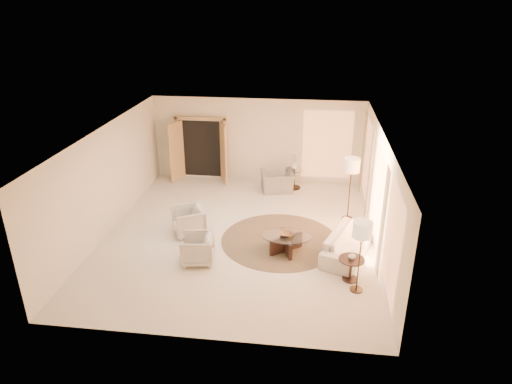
# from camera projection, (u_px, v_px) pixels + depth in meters

# --- Properties ---
(room) EXTENTS (7.04, 8.04, 2.83)m
(room) POSITION_uv_depth(u_px,v_px,m) (238.00, 187.00, 11.53)
(room) COLOR #EEE4CD
(room) RESTS_ON ground
(windows_right) EXTENTS (0.10, 6.40, 2.40)m
(windows_right) POSITION_uv_depth(u_px,v_px,m) (377.00, 194.00, 11.25)
(windows_right) COLOR #F99D63
(windows_right) RESTS_ON room
(window_back_corner) EXTENTS (1.70, 0.10, 2.40)m
(window_back_corner) POSITION_uv_depth(u_px,v_px,m) (327.00, 145.00, 14.88)
(window_back_corner) COLOR #F99D63
(window_back_corner) RESTS_ON room
(curtains_right) EXTENTS (0.06, 5.20, 2.60)m
(curtains_right) POSITION_uv_depth(u_px,v_px,m) (371.00, 182.00, 12.09)
(curtains_right) COLOR tan
(curtains_right) RESTS_ON room
(french_doors) EXTENTS (1.95, 0.66, 2.16)m
(french_doors) POSITION_uv_depth(u_px,v_px,m) (201.00, 149.00, 15.36)
(french_doors) COLOR tan
(french_doors) RESTS_ON room
(area_rug) EXTENTS (3.86, 3.86, 0.01)m
(area_rug) POSITION_uv_depth(u_px,v_px,m) (280.00, 240.00, 11.83)
(area_rug) COLOR #3A2D1E
(area_rug) RESTS_ON room
(sofa) EXTENTS (1.48, 2.21, 0.60)m
(sofa) POSITION_uv_depth(u_px,v_px,m) (349.00, 243.00, 11.11)
(sofa) COLOR beige
(sofa) RESTS_ON room
(armchair_left) EXTENTS (1.02, 1.04, 0.81)m
(armchair_left) POSITION_uv_depth(u_px,v_px,m) (189.00, 220.00, 12.03)
(armchair_left) COLOR beige
(armchair_left) RESTS_ON room
(armchair_right) EXTENTS (0.79, 0.83, 0.76)m
(armchair_right) POSITION_uv_depth(u_px,v_px,m) (197.00, 248.00, 10.76)
(armchair_right) COLOR beige
(armchair_right) RESTS_ON room
(accent_chair) EXTENTS (1.12, 0.86, 0.87)m
(accent_chair) POSITION_uv_depth(u_px,v_px,m) (277.00, 178.00, 14.64)
(accent_chair) COLOR gray
(accent_chair) RESTS_ON room
(coffee_table) EXTENTS (1.54, 1.54, 0.45)m
(coffee_table) POSITION_uv_depth(u_px,v_px,m) (286.00, 241.00, 11.22)
(coffee_table) COLOR black
(coffee_table) RESTS_ON room
(end_table) EXTENTS (0.57, 0.57, 0.54)m
(end_table) POSITION_uv_depth(u_px,v_px,m) (351.00, 265.00, 10.07)
(end_table) COLOR black
(end_table) RESTS_ON room
(side_table) EXTENTS (0.57, 0.57, 0.67)m
(side_table) POSITION_uv_depth(u_px,v_px,m) (294.00, 177.00, 14.88)
(side_table) COLOR black
(side_table) RESTS_ON room
(floor_lamp_near) EXTENTS (0.44, 0.44, 1.82)m
(floor_lamp_near) POSITION_uv_depth(u_px,v_px,m) (352.00, 168.00, 12.35)
(floor_lamp_near) COLOR black
(floor_lamp_near) RESTS_ON room
(floor_lamp_far) EXTENTS (0.40, 0.40, 1.65)m
(floor_lamp_far) POSITION_uv_depth(u_px,v_px,m) (362.00, 233.00, 9.29)
(floor_lamp_far) COLOR black
(floor_lamp_far) RESTS_ON room
(bowl) EXTENTS (0.34, 0.34, 0.08)m
(bowl) POSITION_uv_depth(u_px,v_px,m) (286.00, 234.00, 11.14)
(bowl) COLOR brown
(bowl) RESTS_ON coffee_table
(end_vase) EXTENTS (0.16, 0.16, 0.17)m
(end_vase) POSITION_uv_depth(u_px,v_px,m) (352.00, 256.00, 9.97)
(end_vase) COLOR white
(end_vase) RESTS_ON end_table
(side_vase) EXTENTS (0.24, 0.24, 0.25)m
(side_vase) POSITION_uv_depth(u_px,v_px,m) (294.00, 166.00, 14.73)
(side_vase) COLOR white
(side_vase) RESTS_ON side_table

